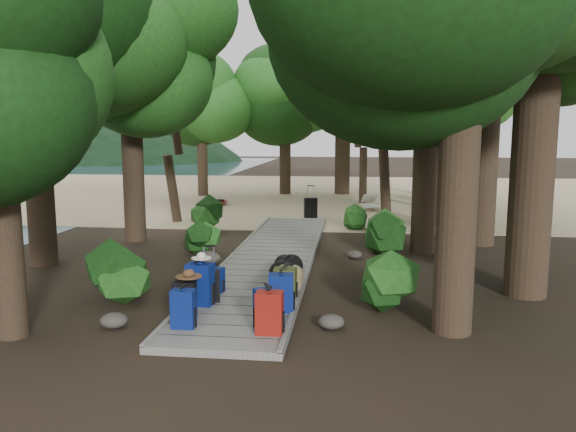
% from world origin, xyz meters
% --- Properties ---
extents(ground, '(120.00, 120.00, 0.00)m').
position_xyz_m(ground, '(0.00, 0.00, 0.00)').
color(ground, black).
rests_on(ground, ground).
extents(sand_beach, '(40.00, 22.00, 0.02)m').
position_xyz_m(sand_beach, '(0.00, 16.00, 0.01)').
color(sand_beach, tan).
rests_on(sand_beach, ground).
extents(boardwalk, '(2.00, 12.00, 0.12)m').
position_xyz_m(boardwalk, '(0.00, 1.00, 0.06)').
color(boardwalk, slate).
rests_on(boardwalk, ground).
extents(backpack_left_a, '(0.35, 0.24, 0.65)m').
position_xyz_m(backpack_left_a, '(-0.62, -4.17, 0.45)').
color(backpack_left_a, navy).
rests_on(backpack_left_a, boardwalk).
extents(backpack_left_b, '(0.37, 0.27, 0.66)m').
position_xyz_m(backpack_left_b, '(-0.75, -3.67, 0.45)').
color(backpack_left_b, black).
rests_on(backpack_left_b, boardwalk).
extents(backpack_left_c, '(0.47, 0.36, 0.80)m').
position_xyz_m(backpack_left_c, '(-0.67, -3.02, 0.52)').
color(backpack_left_c, navy).
rests_on(backpack_left_c, boardwalk).
extents(backpack_left_d, '(0.38, 0.31, 0.51)m').
position_xyz_m(backpack_left_d, '(-0.62, -2.22, 0.38)').
color(backpack_left_d, navy).
rests_on(backpack_left_d, boardwalk).
extents(backpack_right_a, '(0.39, 0.28, 0.70)m').
position_xyz_m(backpack_right_a, '(0.72, -4.27, 0.47)').
color(backpack_right_a, maroon).
rests_on(backpack_right_a, boardwalk).
extents(backpack_right_b, '(0.46, 0.40, 0.69)m').
position_xyz_m(backpack_right_b, '(0.65, -4.08, 0.46)').
color(backpack_right_b, navy).
rests_on(backpack_right_b, boardwalk).
extents(backpack_right_c, '(0.43, 0.33, 0.70)m').
position_xyz_m(backpack_right_c, '(0.75, -3.21, 0.47)').
color(backpack_right_c, navy).
rests_on(backpack_right_c, boardwalk).
extents(backpack_right_d, '(0.40, 0.29, 0.60)m').
position_xyz_m(backpack_right_d, '(0.73, -2.46, 0.42)').
color(backpack_right_d, '#333F18').
rests_on(backpack_right_d, boardwalk).
extents(duffel_right_khaki, '(0.57, 0.73, 0.43)m').
position_xyz_m(duffel_right_khaki, '(0.71, -1.95, 0.33)').
color(duffel_right_khaki, olive).
rests_on(duffel_right_khaki, boardwalk).
extents(duffel_right_black, '(0.62, 0.82, 0.46)m').
position_xyz_m(duffel_right_black, '(0.61, -1.25, 0.35)').
color(duffel_right_black, black).
rests_on(duffel_right_black, boardwalk).
extents(suitcase_on_boardwalk, '(0.39, 0.27, 0.56)m').
position_xyz_m(suitcase_on_boardwalk, '(-0.56, -2.82, 0.40)').
color(suitcase_on_boardwalk, black).
rests_on(suitcase_on_boardwalk, boardwalk).
extents(lone_suitcase_on_sand, '(0.51, 0.37, 0.71)m').
position_xyz_m(lone_suitcase_on_sand, '(0.42, 7.86, 0.38)').
color(lone_suitcase_on_sand, black).
rests_on(lone_suitcase_on_sand, sand_beach).
extents(hat_brown, '(0.43, 0.43, 0.13)m').
position_xyz_m(hat_brown, '(-0.68, -3.65, 0.84)').
color(hat_brown, '#51351E').
rests_on(hat_brown, backpack_left_b).
extents(hat_white, '(0.34, 0.34, 0.11)m').
position_xyz_m(hat_white, '(-0.66, -2.97, 0.98)').
color(hat_white, silver).
rests_on(hat_white, backpack_left_c).
extents(kayak, '(1.26, 3.28, 0.32)m').
position_xyz_m(kayak, '(-3.62, 10.88, 0.18)').
color(kayak, '#A3130D').
rests_on(kayak, sand_beach).
extents(sun_lounger, '(0.94, 1.82, 0.56)m').
position_xyz_m(sun_lounger, '(2.60, 10.19, 0.30)').
color(sun_lounger, silver).
rests_on(sun_lounger, sand_beach).
extents(tree_right_a, '(5.17, 5.17, 8.61)m').
position_xyz_m(tree_right_a, '(3.46, -3.56, 4.31)').
color(tree_right_a, black).
rests_on(tree_right_a, ground).
extents(tree_right_c, '(4.99, 4.99, 8.64)m').
position_xyz_m(tree_right_c, '(3.71, 2.29, 4.32)').
color(tree_right_c, black).
rests_on(tree_right_c, ground).
extents(tree_right_d, '(6.27, 6.27, 11.50)m').
position_xyz_m(tree_right_d, '(5.39, 3.58, 5.75)').
color(tree_right_d, black).
rests_on(tree_right_d, ground).
extents(tree_right_e, '(5.44, 5.44, 9.79)m').
position_xyz_m(tree_right_e, '(4.43, 6.81, 4.89)').
color(tree_right_e, black).
rests_on(tree_right_e, ground).
extents(tree_right_f, '(5.05, 5.05, 9.02)m').
position_xyz_m(tree_right_f, '(6.62, 9.54, 4.51)').
color(tree_right_f, black).
rests_on(tree_right_f, ground).
extents(tree_left_b, '(4.92, 4.92, 8.85)m').
position_xyz_m(tree_left_b, '(-5.24, -0.04, 4.42)').
color(tree_left_b, black).
rests_on(tree_left_b, ground).
extents(tree_left_c, '(4.88, 4.88, 8.48)m').
position_xyz_m(tree_left_c, '(-4.23, 3.03, 4.24)').
color(tree_left_c, black).
rests_on(tree_left_c, ground).
extents(tree_back_a, '(4.61, 4.61, 7.98)m').
position_xyz_m(tree_back_a, '(-1.45, 15.69, 3.99)').
color(tree_back_a, black).
rests_on(tree_back_a, ground).
extents(tree_back_b, '(6.00, 6.00, 10.72)m').
position_xyz_m(tree_back_b, '(1.39, 16.00, 5.36)').
color(tree_back_b, black).
rests_on(tree_back_b, ground).
extents(tree_back_c, '(4.80, 4.80, 8.64)m').
position_xyz_m(tree_back_c, '(5.41, 15.77, 4.32)').
color(tree_back_c, black).
rests_on(tree_back_c, ground).
extents(tree_back_d, '(4.20, 4.20, 7.00)m').
position_xyz_m(tree_back_d, '(-5.36, 14.54, 3.50)').
color(tree_back_d, black).
rests_on(tree_back_d, ground).
extents(palm_right_a, '(4.49, 4.49, 7.66)m').
position_xyz_m(palm_right_a, '(3.17, 6.45, 3.83)').
color(palm_right_a, '#113E11').
rests_on(palm_right_a, ground).
extents(palm_right_b, '(4.46, 4.46, 8.62)m').
position_xyz_m(palm_right_b, '(4.99, 10.91, 4.31)').
color(palm_right_b, '#113E11').
rests_on(palm_right_b, ground).
extents(palm_right_c, '(4.57, 4.57, 7.27)m').
position_xyz_m(palm_right_c, '(2.61, 12.39, 3.63)').
color(palm_right_c, '#113E11').
rests_on(palm_right_c, ground).
extents(palm_left_a, '(4.39, 4.39, 6.98)m').
position_xyz_m(palm_left_a, '(-4.36, 6.43, 3.49)').
color(palm_left_a, '#113E11').
rests_on(palm_left_a, ground).
extents(rock_left_a, '(0.44, 0.39, 0.24)m').
position_xyz_m(rock_left_a, '(-1.81, -3.99, 0.12)').
color(rock_left_a, '#4C473F').
rests_on(rock_left_a, ground).
extents(rock_left_b, '(0.33, 0.30, 0.18)m').
position_xyz_m(rock_left_b, '(-2.24, -1.74, 0.09)').
color(rock_left_b, '#4C473F').
rests_on(rock_left_b, ground).
extents(rock_left_c, '(0.57, 0.52, 0.31)m').
position_xyz_m(rock_left_c, '(-1.42, 0.38, 0.16)').
color(rock_left_c, '#4C473F').
rests_on(rock_left_c, ground).
extents(rock_left_d, '(0.29, 0.26, 0.16)m').
position_xyz_m(rock_left_d, '(-2.59, 2.91, 0.08)').
color(rock_left_d, '#4C473F').
rests_on(rock_left_d, ground).
extents(rock_right_a, '(0.41, 0.37, 0.23)m').
position_xyz_m(rock_right_a, '(1.60, -3.64, 0.11)').
color(rock_right_a, '#4C473F').
rests_on(rock_right_a, ground).
extents(rock_right_b, '(0.55, 0.49, 0.30)m').
position_xyz_m(rock_right_b, '(2.58, -0.80, 0.15)').
color(rock_right_b, '#4C473F').
rests_on(rock_right_b, ground).
extents(rock_right_c, '(0.36, 0.33, 0.20)m').
position_xyz_m(rock_right_c, '(1.98, 1.41, 0.10)').
color(rock_right_c, '#4C473F').
rests_on(rock_right_c, ground).
extents(rock_right_d, '(0.55, 0.50, 0.31)m').
position_xyz_m(rock_right_d, '(2.72, 3.91, 0.15)').
color(rock_right_d, '#4C473F').
rests_on(rock_right_d, ground).
extents(shrub_left_a, '(1.16, 1.16, 1.04)m').
position_xyz_m(shrub_left_a, '(-2.28, -2.68, 0.52)').
color(shrub_left_a, '#164C18').
rests_on(shrub_left_a, ground).
extents(shrub_left_b, '(0.89, 0.89, 0.80)m').
position_xyz_m(shrub_left_b, '(-1.92, 1.50, 0.40)').
color(shrub_left_b, '#164C18').
rests_on(shrub_left_b, ground).
extents(shrub_left_c, '(1.12, 1.12, 1.01)m').
position_xyz_m(shrub_left_c, '(-2.53, 4.90, 0.51)').
color(shrub_left_c, '#164C18').
rests_on(shrub_left_c, ground).
extents(shrub_right_a, '(1.12, 1.12, 1.01)m').
position_xyz_m(shrub_right_a, '(2.38, -2.54, 0.50)').
color(shrub_right_a, '#164C18').
rests_on(shrub_right_a, ground).
extents(shrub_right_b, '(1.25, 1.25, 1.13)m').
position_xyz_m(shrub_right_b, '(2.57, 2.06, 0.56)').
color(shrub_right_b, '#164C18').
rests_on(shrub_right_b, ground).
extents(shrub_right_c, '(0.85, 0.85, 0.77)m').
position_xyz_m(shrub_right_c, '(1.89, 5.46, 0.38)').
color(shrub_right_c, '#164C18').
rests_on(shrub_right_c, ground).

